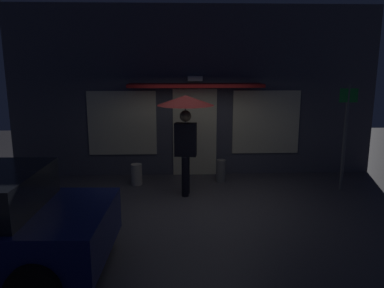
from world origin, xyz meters
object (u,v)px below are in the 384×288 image
at_px(street_sign_post, 345,131).
at_px(sidewalk_bollard, 221,171).
at_px(sidewalk_bollard_2, 137,174).
at_px(person_with_umbrella, 185,115).

relative_size(street_sign_post, sidewalk_bollard, 4.40).
distance_m(street_sign_post, sidewalk_bollard, 2.96).
bearing_deg(sidewalk_bollard_2, sidewalk_bollard, 4.04).
xyz_separation_m(person_with_umbrella, sidewalk_bollard_2, (-1.14, 0.74, -1.50)).
relative_size(person_with_umbrella, street_sign_post, 0.91).
height_order(person_with_umbrella, sidewalk_bollard_2, person_with_umbrella).
distance_m(sidewalk_bollard, sidewalk_bollard_2, 2.01).
bearing_deg(person_with_umbrella, sidewalk_bollard_2, -24.41).
xyz_separation_m(person_with_umbrella, street_sign_post, (3.53, 0.18, -0.40)).
xyz_separation_m(sidewalk_bollard, sidewalk_bollard_2, (-2.01, -0.14, -0.02)).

